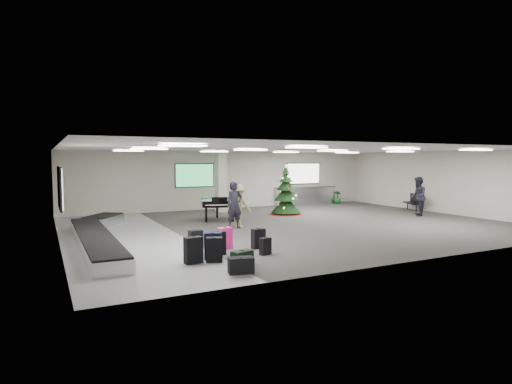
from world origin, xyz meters
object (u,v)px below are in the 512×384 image
service_counter (306,196)px  pink_suitcase (225,238)px  traveler_a (235,205)px  traveler_bench (418,196)px  grand_piano (218,203)px  potted_plant_left (284,199)px  bench (413,201)px  christmas_tree (286,197)px  potted_plant_right (337,197)px  baggage_carousel (97,235)px  traveler_b (238,206)px

service_counter → pink_suitcase: size_ratio=5.94×
traveler_a → traveler_bench: traveler_bench is taller
traveler_bench → grand_piano: bearing=-63.1°
grand_piano → potted_plant_left: size_ratio=2.81×
service_counter → bench: bearing=-54.9°
christmas_tree → traveler_a: 5.02m
traveler_bench → potted_plant_right: traveler_bench is taller
traveler_a → potted_plant_left: 8.54m
baggage_carousel → potted_plant_left: (11.15, 6.55, 0.19)m
traveler_b → christmas_tree: bearing=34.4°
traveler_b → potted_plant_left: 8.20m
traveler_b → service_counter: bearing=39.5°
baggage_carousel → grand_piano: 6.30m
traveler_b → traveler_bench: size_ratio=0.91×
traveler_bench → potted_plant_left: 7.69m
grand_piano → bench: bearing=10.3°
bench → traveler_a: traveler_a is taller
grand_piano → traveler_bench: (9.22, -3.09, 0.17)m
bench → grand_piano: bearing=-163.1°
baggage_carousel → pink_suitcase: pink_suitcase is taller
traveler_a → traveler_b: 0.34m
bench → baggage_carousel: bearing=-150.8°
baggage_carousel → bench: bench is taller
baggage_carousel → christmas_tree: size_ratio=3.82×
grand_piano → traveler_b: size_ratio=1.30×
pink_suitcase → grand_piano: 6.37m
baggage_carousel → bench: size_ratio=6.50×
traveler_bench → potted_plant_left: size_ratio=2.38×
service_counter → potted_plant_left: 1.70m
baggage_carousel → traveler_bench: 14.81m
potted_plant_left → christmas_tree: bearing=-118.6°
pink_suitcase → bench: (13.03, 4.71, 0.18)m
pink_suitcase → potted_plant_right: 14.82m
christmas_tree → potted_plant_left: christmas_tree is taller
traveler_a → potted_plant_right: (9.63, 5.89, -0.54)m
service_counter → pink_suitcase: bearing=-133.8°
christmas_tree → traveler_bench: 6.44m
traveler_b → potted_plant_left: bearing=46.1°
bench → potted_plant_right: (-1.54, 4.66, -0.11)m
baggage_carousel → christmas_tree: bearing=19.3°
traveler_bench → service_counter: bearing=-118.8°
grand_piano → potted_plant_left: grand_piano is taller
potted_plant_right → service_counter: bearing=167.4°
bench → christmas_tree: bearing=-169.6°
traveler_b → traveler_bench: (9.26, -0.80, 0.09)m
baggage_carousel → potted_plant_left: 12.94m
traveler_a → traveler_b: size_ratio=1.07×
baggage_carousel → potted_plant_left: bearing=30.4°
service_counter → traveler_b: (-7.31, -6.14, 0.33)m
pink_suitcase → traveler_b: traveler_b is taller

